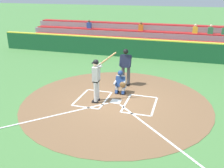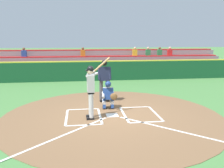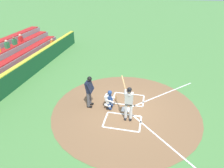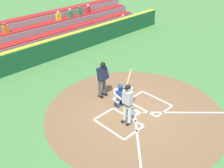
# 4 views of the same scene
# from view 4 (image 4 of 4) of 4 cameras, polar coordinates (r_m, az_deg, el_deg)

# --- Properties ---
(ground_plane) EXTENTS (120.00, 120.00, 0.00)m
(ground_plane) POSITION_cam_4_polar(r_m,az_deg,el_deg) (12.05, 4.86, -6.13)
(ground_plane) COLOR #4C8442
(dirt_circle) EXTENTS (8.00, 8.00, 0.01)m
(dirt_circle) POSITION_cam_4_polar(r_m,az_deg,el_deg) (12.05, 4.86, -6.11)
(dirt_circle) COLOR brown
(dirt_circle) RESTS_ON ground
(home_plate_and_chalk) EXTENTS (7.93, 4.91, 0.01)m
(home_plate_and_chalk) POSITION_cam_4_polar(r_m,az_deg,el_deg) (11.61, 8.16, -7.85)
(home_plate_and_chalk) COLOR white
(home_plate_and_chalk) RESTS_ON dirt_circle
(batter) EXTENTS (0.92, 0.73, 2.13)m
(batter) POSITION_cam_4_polar(r_m,az_deg,el_deg) (10.82, 3.33, -3.64)
(batter) COLOR silver
(batter) RESTS_ON ground
(catcher) EXTENTS (0.59, 0.63, 1.13)m
(catcher) POSITION_cam_4_polar(r_m,az_deg,el_deg) (12.19, 1.71, -2.20)
(catcher) COLOR black
(catcher) RESTS_ON ground
(plate_umpire) EXTENTS (0.58, 0.41, 1.86)m
(plate_umpire) POSITION_cam_4_polar(r_m,az_deg,el_deg) (12.61, -2.08, 1.53)
(plate_umpire) COLOR #4C4C51
(plate_umpire) RESTS_ON ground
(baseball) EXTENTS (0.07, 0.07, 0.07)m
(baseball) POSITION_cam_4_polar(r_m,az_deg,el_deg) (11.35, 6.54, -8.61)
(baseball) COLOR white
(baseball) RESTS_ON ground
(backstop_wall) EXTENTS (22.00, 0.36, 1.31)m
(backstop_wall) POSITION_cam_4_polar(r_m,az_deg,el_deg) (16.89, -14.72, 6.59)
(backstop_wall) COLOR #19512D
(backstop_wall) RESTS_ON ground
(bleacher_stand) EXTENTS (20.00, 3.40, 2.10)m
(bleacher_stand) POSITION_cam_4_polar(r_m,az_deg,el_deg) (19.13, -19.00, 8.87)
(bleacher_stand) COLOR gray
(bleacher_stand) RESTS_ON ground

